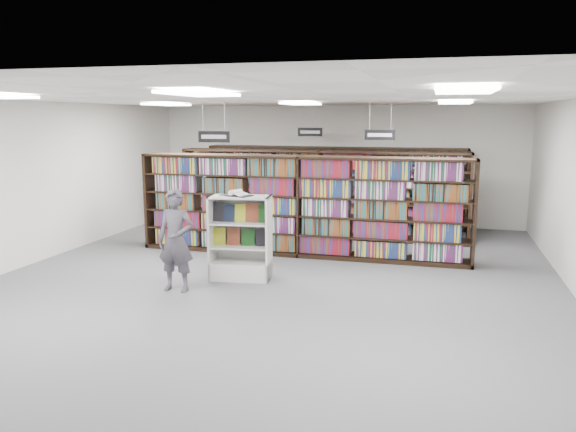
% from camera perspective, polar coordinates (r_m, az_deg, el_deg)
% --- Properties ---
extents(floor, '(12.00, 12.00, 0.00)m').
position_cam_1_polar(floor, '(10.09, -1.48, -6.60)').
color(floor, '#5B5B60').
rests_on(floor, ground).
extents(ceiling, '(10.00, 12.00, 0.10)m').
position_cam_1_polar(ceiling, '(9.68, -1.57, 11.87)').
color(ceiling, white).
rests_on(ceiling, wall_back).
extents(wall_back, '(10.00, 0.10, 3.20)m').
position_cam_1_polar(wall_back, '(15.57, 4.86, 5.22)').
color(wall_back, silver).
rests_on(wall_back, ground).
extents(wall_front, '(10.00, 0.10, 3.20)m').
position_cam_1_polar(wall_front, '(4.48, -24.40, -7.54)').
color(wall_front, silver).
rests_on(wall_front, ground).
extents(wall_left, '(0.10, 12.00, 3.20)m').
position_cam_1_polar(wall_left, '(12.17, -24.73, 3.02)').
color(wall_left, silver).
rests_on(wall_left, ground).
extents(bookshelf_row_near, '(7.00, 0.60, 2.10)m').
position_cam_1_polar(bookshelf_row_near, '(11.75, 1.29, 1.01)').
color(bookshelf_row_near, black).
rests_on(bookshelf_row_near, floor).
extents(bookshelf_row_mid, '(7.00, 0.60, 2.10)m').
position_cam_1_polar(bookshelf_row_mid, '(13.68, 3.31, 2.27)').
color(bookshelf_row_mid, black).
rests_on(bookshelf_row_mid, floor).
extents(bookshelf_row_far, '(7.00, 0.60, 2.10)m').
position_cam_1_polar(bookshelf_row_far, '(15.33, 4.63, 3.09)').
color(bookshelf_row_far, black).
rests_on(bookshelf_row_far, floor).
extents(aisle_sign_left, '(0.65, 0.02, 0.80)m').
position_cam_1_polar(aisle_sign_left, '(11.13, -7.54, 8.10)').
color(aisle_sign_left, '#B2B2B7').
rests_on(aisle_sign_left, ceiling).
extents(aisle_sign_right, '(0.65, 0.02, 0.80)m').
position_cam_1_polar(aisle_sign_right, '(12.33, 9.31, 8.23)').
color(aisle_sign_right, '#B2B2B7').
rests_on(aisle_sign_right, ceiling).
extents(aisle_sign_center, '(0.65, 0.02, 0.80)m').
position_cam_1_polar(aisle_sign_center, '(14.64, 2.25, 8.60)').
color(aisle_sign_center, '#B2B2B7').
rests_on(aisle_sign_center, ceiling).
extents(troffer_front_center, '(0.60, 1.20, 0.04)m').
position_cam_1_polar(troffer_front_center, '(6.86, -8.98, 12.20)').
color(troffer_front_center, white).
rests_on(troffer_front_center, ceiling).
extents(troffer_front_right, '(0.60, 1.20, 0.04)m').
position_cam_1_polar(troffer_front_right, '(6.27, 17.54, 12.09)').
color(troffer_front_right, white).
rests_on(troffer_front_right, ceiling).
extents(troffer_back_left, '(0.60, 1.20, 0.04)m').
position_cam_1_polar(troffer_back_left, '(12.67, -12.21, 11.02)').
color(troffer_back_left, white).
rests_on(troffer_back_left, ceiling).
extents(troffer_back_center, '(0.60, 1.20, 0.04)m').
position_cam_1_polar(troffer_back_center, '(11.61, 1.33, 11.36)').
color(troffer_back_center, white).
rests_on(troffer_back_center, ceiling).
extents(troffer_back_right, '(0.60, 1.20, 0.04)m').
position_cam_1_polar(troffer_back_right, '(11.27, 16.60, 11.00)').
color(troffer_back_right, white).
rests_on(troffer_back_right, ceiling).
extents(endcap_display, '(1.14, 0.68, 1.51)m').
position_cam_1_polar(endcap_display, '(10.17, -4.80, -3.58)').
color(endcap_display, silver).
rests_on(endcap_display, floor).
extents(open_book, '(0.63, 0.50, 0.12)m').
position_cam_1_polar(open_book, '(10.00, -5.31, 2.26)').
color(open_book, black).
rests_on(open_book, endcap_display).
extents(shopper, '(0.64, 0.43, 1.73)m').
position_cam_1_polar(shopper, '(9.52, -11.33, -2.45)').
color(shopper, '#46404A').
rests_on(shopper, floor).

